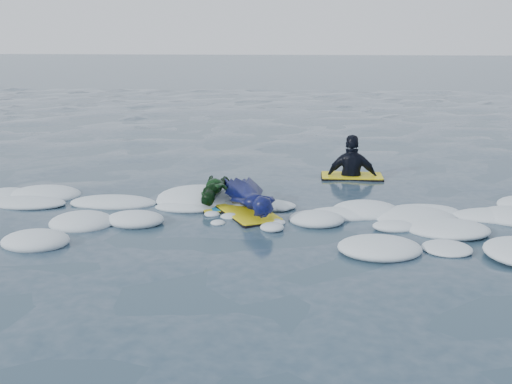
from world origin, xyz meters
TOP-DOWN VIEW (x-y plane):
  - ground at (0.00, 0.00)m, footprint 120.00×120.00m
  - foam_band at (0.00, 1.03)m, footprint 12.00×3.10m
  - prone_woman_unit at (-0.18, 1.42)m, footprint 1.18×1.84m
  - prone_child_unit at (-0.74, 1.81)m, footprint 0.60×1.15m
  - waiting_rider_unit at (1.51, 3.76)m, footprint 1.12×0.62m

SIDE VIEW (x-z plane):
  - waiting_rider_unit at x=1.51m, z-range -0.85..0.83m
  - ground at x=0.00m, z-range 0.00..0.00m
  - foam_band at x=0.00m, z-range -0.15..0.15m
  - prone_child_unit at x=-0.74m, z-range 0.00..0.42m
  - prone_woman_unit at x=-0.18m, z-range 0.01..0.46m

